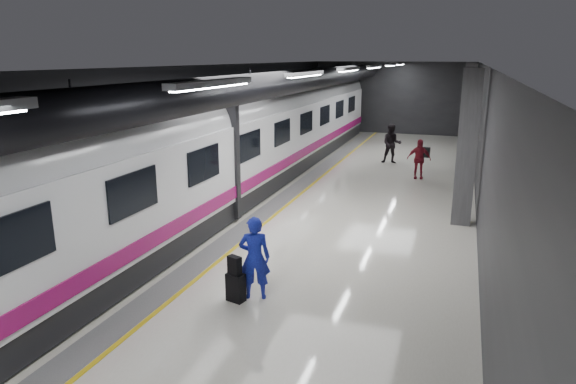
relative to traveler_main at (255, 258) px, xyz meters
The scene contains 9 objects.
ground 4.62m from the traveler_main, 97.90° to the left, with size 40.00×40.00×0.00m, color silver.
platform_hall 6.14m from the traveler_main, 99.47° to the left, with size 10.02×40.02×4.51m.
train 6.05m from the traveler_main, 130.72° to the left, with size 3.05×38.00×4.05m.
traveler_main is the anchor object (origin of this frame).
suitcase_main 0.71m from the traveler_main, 139.01° to the right, with size 0.36×0.23×0.59m, color black.
shoulder_bag 0.43m from the traveler_main, 139.42° to the right, with size 0.28×0.15×0.37m, color black.
traveler_far_a 14.78m from the traveler_main, 87.19° to the left, with size 0.89×0.69×1.82m, color black.
traveler_far_b 12.21m from the traveler_main, 79.67° to the left, with size 0.94×0.39×1.61m, color maroon.
suitcase_far 16.93m from the traveler_main, 82.67° to the left, with size 0.34×0.22×0.50m, color black.
Camera 1 is at (4.39, -13.42, 4.80)m, focal length 32.00 mm.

